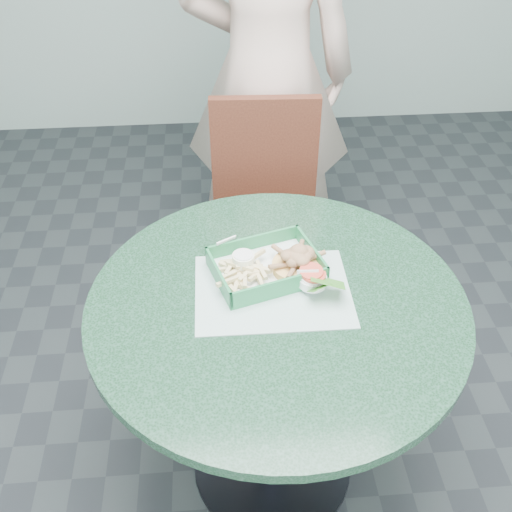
{
  "coord_description": "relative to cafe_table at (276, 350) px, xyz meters",
  "views": [
    {
      "loc": [
        -0.14,
        -1.09,
        1.83
      ],
      "look_at": [
        -0.05,
        0.1,
        0.84
      ],
      "focal_mm": 42.0,
      "sensor_mm": 36.0,
      "label": 1
    }
  ],
  "objects": [
    {
      "name": "floor",
      "position": [
        0.0,
        0.0,
        -0.58
      ],
      "size": [
        4.0,
        5.0,
        0.02
      ],
      "primitive_type": "cube",
      "color": "#303335",
      "rests_on": "ground"
    },
    {
      "name": "cafe_table",
      "position": [
        0.0,
        0.0,
        0.0
      ],
      "size": [
        0.98,
        0.98,
        0.75
      ],
      "color": "#22232C",
      "rests_on": "floor"
    },
    {
      "name": "dining_chair",
      "position": [
        0.05,
        0.75,
        -0.05
      ],
      "size": [
        0.4,
        0.4,
        0.93
      ],
      "rotation": [
        0.0,
        0.0,
        -0.05
      ],
      "color": "#3D2414",
      "rests_on": "floor"
    },
    {
      "name": "diner_person",
      "position": [
        0.07,
        1.07,
        0.54
      ],
      "size": [
        0.89,
        0.65,
        2.25
      ],
      "primitive_type": "imported",
      "rotation": [
        0.0,
        0.0,
        3.0
      ],
      "color": "beige",
      "rests_on": "floor"
    },
    {
      "name": "placemat",
      "position": [
        -0.01,
        0.03,
        0.17
      ],
      "size": [
        0.4,
        0.3,
        0.0
      ],
      "primitive_type": "cube",
      "rotation": [
        0.0,
        0.0,
        -0.01
      ],
      "color": "#9EBBB5",
      "rests_on": "cafe_table"
    },
    {
      "name": "food_basket",
      "position": [
        -0.02,
        0.1,
        0.19
      ],
      "size": [
        0.27,
        0.2,
        0.06
      ],
      "rotation": [
        0.0,
        0.0,
        0.3
      ],
      "color": "#237A45",
      "rests_on": "placemat"
    },
    {
      "name": "crab_sandwich",
      "position": [
        0.06,
        0.07,
        0.22
      ],
      "size": [
        0.13,
        0.13,
        0.08
      ],
      "rotation": [
        0.0,
        0.0,
        -0.3
      ],
      "color": "tan",
      "rests_on": "food_basket"
    },
    {
      "name": "fries_pile",
      "position": [
        -0.08,
        0.1,
        0.21
      ],
      "size": [
        0.13,
        0.14,
        0.05
      ],
      "primitive_type": null,
      "rotation": [
        0.0,
        0.0,
        0.09
      ],
      "color": "beige",
      "rests_on": "food_basket"
    },
    {
      "name": "sauce_ramekin",
      "position": [
        -0.07,
        0.13,
        0.22
      ],
      "size": [
        0.06,
        0.06,
        0.03
      ],
      "rotation": [
        0.0,
        0.0,
        -0.32
      ],
      "color": "white",
      "rests_on": "food_basket"
    },
    {
      "name": "garnish_cup",
      "position": [
        0.08,
        -0.0,
        0.21
      ],
      "size": [
        0.11,
        0.11,
        0.04
      ],
      "rotation": [
        0.0,
        0.0,
        0.28
      ],
      "color": "white",
      "rests_on": "food_basket"
    }
  ]
}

